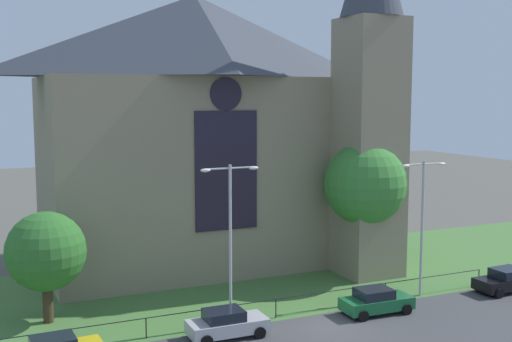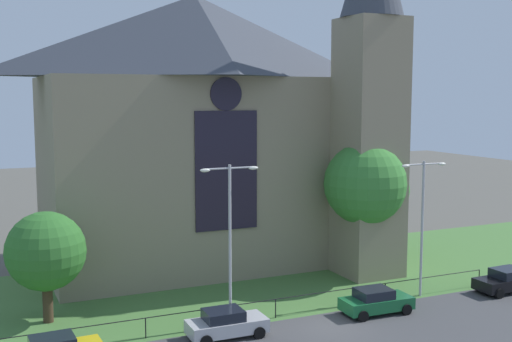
% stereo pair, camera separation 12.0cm
% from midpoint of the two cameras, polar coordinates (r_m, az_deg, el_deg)
% --- Properties ---
extents(ground, '(160.00, 160.00, 0.00)m').
position_cam_midpoint_polar(ground, '(44.92, -0.01, -9.66)').
color(ground, '#56544C').
extents(road_asphalt, '(120.00, 8.00, 0.01)m').
position_cam_midpoint_polar(road_asphalt, '(34.91, 8.37, -14.63)').
color(road_asphalt, '#424244').
rests_on(road_asphalt, ground).
extents(grass_verge, '(120.00, 20.00, 0.01)m').
position_cam_midpoint_polar(grass_verge, '(43.18, 1.10, -10.34)').
color(grass_verge, '#477538').
rests_on(grass_verge, ground).
extents(church_building, '(23.20, 16.20, 26.00)m').
position_cam_midpoint_polar(church_building, '(47.76, -4.14, 3.82)').
color(church_building, gray).
rests_on(church_building, ground).
extents(iron_railing, '(30.42, 0.07, 1.13)m').
position_cam_midpoint_polar(iron_railing, '(37.31, 1.86, -11.56)').
color(iron_railing, black).
rests_on(iron_railing, ground).
extents(tree_right_far, '(4.13, 4.13, 7.17)m').
position_cam_midpoint_polar(tree_right_far, '(52.92, 11.42, -1.68)').
color(tree_right_far, '#4C3823').
rests_on(tree_right_far, ground).
extents(tree_right_near, '(5.74, 5.74, 9.50)m').
position_cam_midpoint_polar(tree_right_near, '(44.78, 9.79, -1.21)').
color(tree_right_near, brown).
rests_on(tree_right_near, ground).
extents(tree_left_near, '(4.45, 4.45, 6.31)m').
position_cam_midpoint_polar(tree_left_near, '(37.64, -18.16, -6.85)').
color(tree_left_near, '#423021').
rests_on(tree_left_near, ground).
extents(streetlamp_near, '(3.37, 0.26, 9.00)m').
position_cam_midpoint_polar(streetlamp_near, '(34.90, -2.24, -4.88)').
color(streetlamp_near, '#B2B2B7').
rests_on(streetlamp_near, ground).
extents(streetlamp_far, '(3.37, 0.26, 8.65)m').
position_cam_midpoint_polar(streetlamp_far, '(41.52, 14.72, -3.50)').
color(streetlamp_far, '#B2B2B7').
rests_on(streetlamp_far, ground).
extents(parked_car_silver, '(4.22, 2.07, 1.51)m').
position_cam_midpoint_polar(parked_car_silver, '(34.62, -2.58, -13.44)').
color(parked_car_silver, '#B7B7BC').
rests_on(parked_car_silver, ground).
extents(parked_car_green, '(4.25, 2.13, 1.51)m').
position_cam_midpoint_polar(parked_car_green, '(38.72, 10.74, -11.34)').
color(parked_car_green, '#196033').
rests_on(parked_car_green, ground).
extents(parked_car_black, '(4.24, 2.10, 1.51)m').
position_cam_midpoint_polar(parked_car_black, '(45.17, 21.50, -9.07)').
color(parked_car_black, black).
rests_on(parked_car_black, ground).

